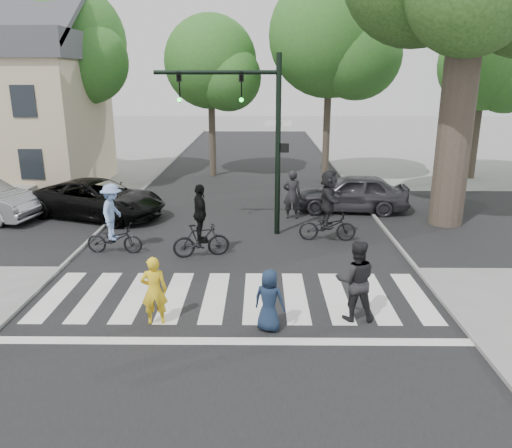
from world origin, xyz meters
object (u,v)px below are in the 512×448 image
Objects in this scene: traffic_signal at (252,120)px; car_grey at (351,193)px; pedestrian_woman at (154,291)px; pedestrian_child at (269,300)px; car_suv at (98,199)px; cyclist_left at (113,224)px; cyclist_mid at (201,228)px; cyclist_right at (328,210)px; pedestrian_adult at (356,281)px.

car_grey is at bearing 38.01° from traffic_signal.
pedestrian_child is at bearing 165.31° from pedestrian_woman.
cyclist_left is at bearing -136.24° from car_suv.
traffic_signal is 2.67× the size of cyclist_mid.
car_grey is at bearing 44.61° from cyclist_mid.
cyclist_mid reaches higher than car_suv.
cyclist_right is (6.74, 1.30, 0.11)m from cyclist_left.
traffic_signal is at bearing 56.62° from cyclist_mid.
car_suv is at bearing -43.21° from pedestrian_adult.
cyclist_left is 9.65m from car_grey.
cyclist_mid is at bearing -6.36° from cyclist_left.
pedestrian_woman is 0.84× the size of pedestrian_adult.
pedestrian_adult reaches higher than pedestrian_woman.
car_suv is at bearing 160.82° from traffic_signal.
cyclist_mid is (0.53, 4.29, 0.14)m from pedestrian_woman.
cyclist_left is (-4.24, -2.01, -2.95)m from traffic_signal.
pedestrian_woman is 0.30× the size of car_suv.
traffic_signal is 2.74× the size of cyclist_left.
car_grey is at bearing -88.95° from pedestrian_child.
pedestrian_woman is 0.72× the size of cyclist_left.
traffic_signal is 7.60m from pedestrian_child.
traffic_signal is 7.59m from pedestrian_woman.
car_grey is (3.48, 9.96, 0.07)m from pedestrian_child.
pedestrian_woman is at bearing -135.04° from car_suv.
cyclist_mid is at bearing -158.32° from cyclist_right.
traffic_signal is 2.53× the size of cyclist_right.
pedestrian_adult is (4.44, 0.26, 0.15)m from pedestrian_woman.
car_suv is (-1.76, 4.10, -0.22)m from cyclist_left.
pedestrian_child is 0.26× the size of car_suv.
car_grey is at bearing 69.13° from cyclist_right.
traffic_signal is 4.33× the size of pedestrian_child.
traffic_signal is at bearing -65.83° from pedestrian_child.
cyclist_right is at bearing -87.74° from car_suv.
car_suv is 1.18× the size of car_grey.
traffic_signal reaches higher than cyclist_mid.
cyclist_mid is (-1.99, 4.57, 0.23)m from pedestrian_child.
traffic_signal reaches higher than pedestrian_woman.
car_grey is (8.19, 5.09, -0.19)m from cyclist_left.
pedestrian_adult is at bearing -33.22° from cyclist_left.
pedestrian_child is 2.01m from pedestrian_adult.
pedestrian_woman is at bearing 14.11° from pedestrian_child.
traffic_signal is 4.07m from cyclist_mid.
traffic_signal is at bearing -115.71° from pedestrian_woman.
cyclist_mid is (2.72, -0.30, -0.03)m from cyclist_left.
car_suv is (-6.00, 2.09, -3.17)m from traffic_signal.
pedestrian_adult is 7.92m from cyclist_left.
cyclist_right reaches higher than car_suv.
pedestrian_adult is 9.56m from car_grey.
car_grey is (3.95, 3.08, -3.14)m from traffic_signal.
pedestrian_woman is 0.70× the size of cyclist_mid.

